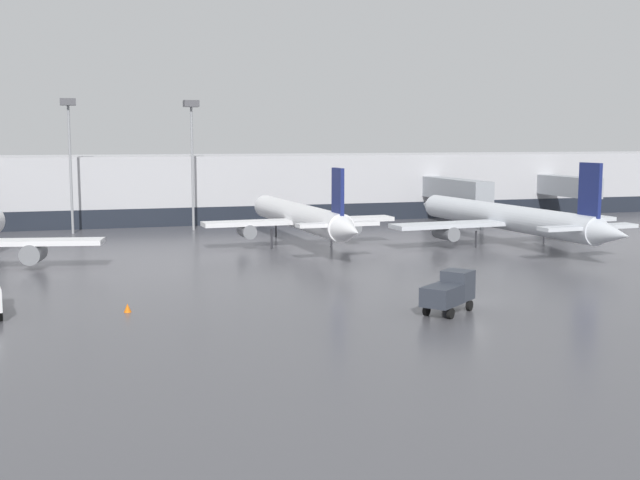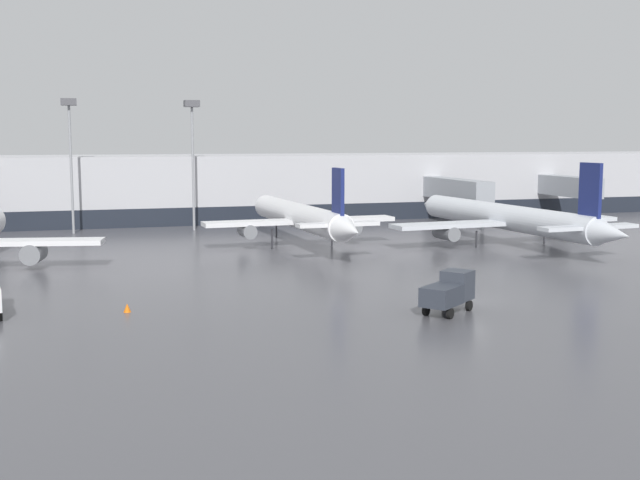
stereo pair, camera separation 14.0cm
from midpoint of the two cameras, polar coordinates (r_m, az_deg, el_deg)
The scene contains 8 objects.
ground_plane at distance 57.86m, azimuth 10.64°, elevation -4.23°, with size 320.00×320.00×0.00m, color #4C4C51.
terminal_building at distance 115.30m, azimuth -3.55°, elevation 3.84°, with size 160.00×31.85×9.00m.
parked_jet_0 at distance 84.02m, azimuth -1.46°, elevation 1.66°, with size 20.74×32.28×8.69m.
parked_jet_2 at distance 87.98m, azimuth 13.16°, elevation 1.54°, with size 26.92×36.85×9.16m.
service_truck_0 at distance 53.30m, azimuth 9.13°, elevation -3.60°, with size 4.79×4.36×2.64m.
traffic_cone_1 at distance 54.53m, azimuth -13.60°, elevation -4.71°, with size 0.50×0.50×0.57m.
apron_light_mast_1 at distance 100.13m, azimuth -9.16°, elevation 7.98°, with size 1.80×1.80×15.94m.
apron_light_mast_3 at distance 99.90m, azimuth -17.47°, elevation 7.77°, with size 1.80×1.80×16.00m.
Camera 1 is at (-26.33, -50.24, 11.45)m, focal length 45.00 mm.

